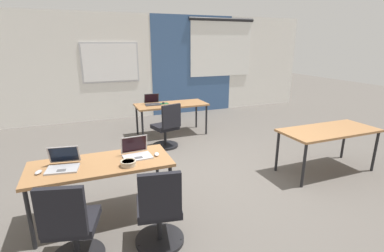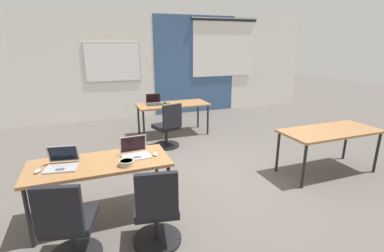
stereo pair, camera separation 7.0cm
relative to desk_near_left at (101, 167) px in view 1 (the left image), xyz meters
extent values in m
plane|color=#56514C|center=(1.75, 0.60, -0.66)|extent=(24.00, 24.00, 0.00)
cube|color=silver|center=(1.75, 4.80, 0.74)|extent=(10.00, 0.20, 2.80)
cube|color=#385684|center=(3.04, 4.69, 0.74)|extent=(2.49, 0.01, 2.80)
cube|color=#B7B7BC|center=(0.69, 4.69, 0.88)|extent=(1.48, 0.02, 1.04)
cube|color=white|center=(0.69, 4.68, 0.88)|extent=(1.40, 0.02, 0.96)
cube|color=white|center=(3.96, 4.67, 1.20)|extent=(2.00, 0.02, 1.59)
cylinder|color=black|center=(3.96, 4.67, 2.04)|extent=(2.10, 0.10, 0.10)
cube|color=olive|center=(0.00, 0.00, 0.04)|extent=(1.60, 0.70, 0.04)
cylinder|color=black|center=(-0.74, -0.30, -0.32)|extent=(0.04, 0.04, 0.68)
cylinder|color=black|center=(0.74, -0.30, -0.32)|extent=(0.04, 0.04, 0.68)
cylinder|color=black|center=(-0.74, 0.30, -0.32)|extent=(0.04, 0.04, 0.68)
cylinder|color=black|center=(0.74, 0.30, -0.32)|extent=(0.04, 0.04, 0.68)
cube|color=olive|center=(3.50, 0.00, 0.04)|extent=(1.60, 0.70, 0.04)
cylinder|color=black|center=(2.76, -0.30, -0.32)|extent=(0.04, 0.04, 0.68)
cylinder|color=black|center=(4.24, -0.30, -0.32)|extent=(0.04, 0.04, 0.68)
cylinder|color=black|center=(2.76, 0.30, -0.32)|extent=(0.04, 0.04, 0.68)
cylinder|color=black|center=(4.24, 0.30, -0.32)|extent=(0.04, 0.04, 0.68)
cube|color=olive|center=(1.75, 2.80, 0.04)|extent=(1.60, 0.70, 0.04)
cylinder|color=black|center=(1.01, 2.50, -0.32)|extent=(0.04, 0.04, 0.68)
cylinder|color=black|center=(2.49, 2.50, -0.32)|extent=(0.04, 0.04, 0.68)
cylinder|color=black|center=(1.01, 3.10, -0.32)|extent=(0.04, 0.04, 0.68)
cylinder|color=black|center=(2.49, 3.10, -0.32)|extent=(0.04, 0.04, 0.68)
cube|color=#9E9EA3|center=(-0.40, -0.04, 0.07)|extent=(0.36, 0.28, 0.02)
cube|color=#4C4C4F|center=(-0.41, -0.09, 0.08)|extent=(0.10, 0.07, 0.00)
cube|color=#9E9EA3|center=(-0.38, 0.11, 0.18)|extent=(0.34, 0.14, 0.21)
cube|color=black|center=(-0.38, 0.10, 0.18)|extent=(0.30, 0.12, 0.18)
ellipsoid|color=#B2B2B7|center=(-0.64, -0.05, 0.08)|extent=(0.09, 0.11, 0.03)
cylinder|color=black|center=(-0.33, -0.62, -0.45)|extent=(0.06, 0.06, 0.34)
cube|color=black|center=(-0.33, -0.62, -0.24)|extent=(0.54, 0.54, 0.08)
cube|color=black|center=(-0.39, -0.87, 0.03)|extent=(0.40, 0.16, 0.46)
sphere|color=black|center=(-0.27, -0.40, -0.64)|extent=(0.04, 0.04, 0.04)
cube|color=#B7B7BC|center=(0.43, 0.00, 0.07)|extent=(0.34, 0.25, 0.02)
cube|color=#4C4C4F|center=(0.43, -0.06, 0.08)|extent=(0.09, 0.07, 0.00)
cube|color=#B7B7BC|center=(0.42, 0.13, 0.19)|extent=(0.33, 0.07, 0.22)
cube|color=black|center=(0.42, 0.13, 0.19)|extent=(0.30, 0.06, 0.19)
ellipsoid|color=silver|center=(0.66, -0.03, 0.08)|extent=(0.08, 0.11, 0.03)
cylinder|color=black|center=(0.49, -0.67, -0.64)|extent=(0.52, 0.52, 0.04)
cylinder|color=black|center=(0.49, -0.67, -0.45)|extent=(0.06, 0.06, 0.34)
cube|color=black|center=(0.49, -0.67, -0.24)|extent=(0.51, 0.51, 0.08)
cube|color=black|center=(0.45, -0.92, 0.03)|extent=(0.40, 0.13, 0.46)
sphere|color=black|center=(0.53, -0.44, -0.64)|extent=(0.04, 0.04, 0.04)
sphere|color=black|center=(0.70, -0.78, -0.64)|extent=(0.04, 0.04, 0.04)
sphere|color=black|center=(0.26, -0.70, -0.64)|extent=(0.04, 0.04, 0.04)
cube|color=#333338|center=(1.34, 2.85, 0.07)|extent=(0.34, 0.25, 0.02)
cube|color=#4C4C4F|center=(1.34, 2.80, 0.08)|extent=(0.09, 0.07, 0.00)
cube|color=#333338|center=(1.35, 2.99, 0.18)|extent=(0.33, 0.09, 0.21)
cube|color=black|center=(1.35, 2.99, 0.18)|extent=(0.30, 0.08, 0.19)
cube|color=#23512D|center=(1.59, 2.89, 0.06)|extent=(0.22, 0.19, 0.00)
ellipsoid|color=black|center=(1.59, 2.89, 0.08)|extent=(0.08, 0.11, 0.03)
cylinder|color=black|center=(1.38, 2.08, -0.64)|extent=(0.52, 0.52, 0.04)
cylinder|color=black|center=(1.38, 2.08, -0.45)|extent=(0.06, 0.06, 0.34)
cube|color=black|center=(1.38, 2.08, -0.24)|extent=(0.54, 0.54, 0.08)
cube|color=black|center=(1.44, 1.84, 0.03)|extent=(0.40, 0.16, 0.46)
sphere|color=black|center=(1.32, 2.31, -0.64)|extent=(0.04, 0.04, 0.04)
sphere|color=black|center=(1.61, 2.07, -0.64)|extent=(0.04, 0.04, 0.04)
sphere|color=black|center=(1.18, 1.95, -0.64)|extent=(0.04, 0.04, 0.04)
cylinder|color=tan|center=(0.28, -0.20, 0.09)|extent=(0.17, 0.17, 0.05)
torus|color=tan|center=(0.28, -0.20, 0.11)|extent=(0.18, 0.18, 0.02)
cylinder|color=gold|center=(0.28, -0.20, 0.11)|extent=(0.14, 0.14, 0.01)
camera|label=1|loc=(-0.14, -3.17, 1.39)|focal=26.38mm
camera|label=2|loc=(-0.07, -3.20, 1.39)|focal=26.38mm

